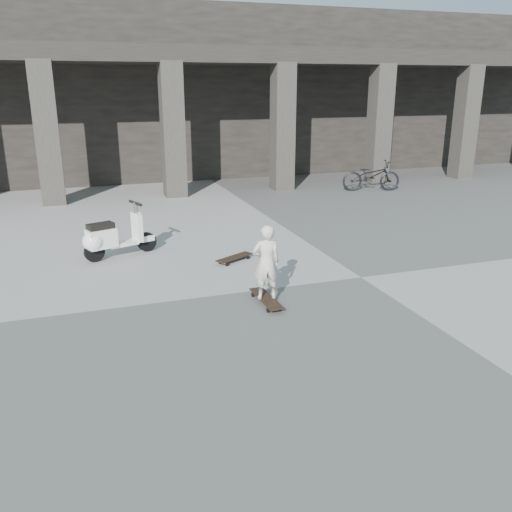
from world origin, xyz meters
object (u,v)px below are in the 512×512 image
object	(u,v)px
skateboard_spare	(234,258)
bicycle	(371,176)
longboard	(266,299)
scooter	(108,238)
child	(266,262)

from	to	relation	value
skateboard_spare	bicycle	xyz separation A→B (m)	(6.36, 5.67, 0.41)
longboard	scooter	bearing A→B (deg)	33.05
child	bicycle	distance (m)	10.22
longboard	scooter	xyz separation A→B (m)	(-2.20, 3.20, 0.35)
bicycle	scooter	bearing A→B (deg)	134.76
scooter	child	bearing A→B (deg)	-75.04
skateboard_spare	child	xyz separation A→B (m)	(-0.13, -2.22, 0.62)
longboard	scooter	world-z (taller)	scooter
child	scooter	size ratio (longest dim) A/B	0.80
skateboard_spare	scooter	size ratio (longest dim) A/B	0.56
bicycle	child	bearing A→B (deg)	156.96
child	scooter	distance (m)	3.89
skateboard_spare	bicycle	world-z (taller)	bicycle
skateboard_spare	scooter	xyz separation A→B (m)	(-2.33, 0.99, 0.35)
scooter	bicycle	distance (m)	9.88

